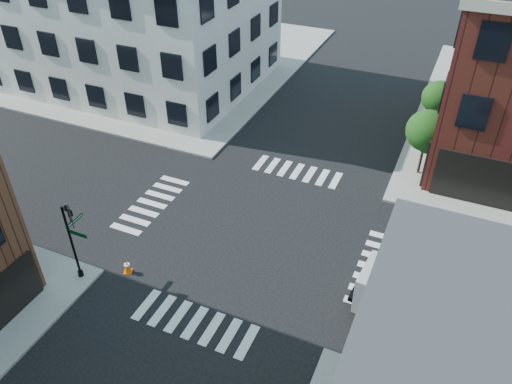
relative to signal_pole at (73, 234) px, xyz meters
The scene contains 8 objects.
ground 9.90m from the signal_pole, 44.81° to the left, with size 120.00×120.00×0.00m, color black.
sidewalk_nw 31.27m from the signal_pole, 117.29° to the left, with size 30.00×30.00×0.15m, color gray.
building_nw 25.92m from the signal_pole, 118.43° to the left, with size 22.00×16.00×11.00m, color silver.
tree_near 21.94m from the signal_pole, 49.38° to the left, with size 2.69×2.69×4.49m.
tree_far 26.78m from the signal_pole, 57.77° to the left, with size 2.43×2.43×4.07m.
signal_pole is the anchor object (origin of this frame).
box_truck 17.85m from the signal_pole, 11.73° to the left, with size 8.14×3.12×3.61m.
traffic_cone 3.33m from the signal_pole, 32.14° to the left, with size 0.55×0.55×0.77m.
Camera 1 is at (8.82, -19.83, 18.72)m, focal length 35.00 mm.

